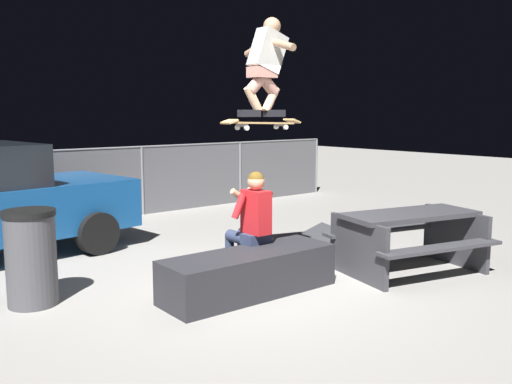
{
  "coord_description": "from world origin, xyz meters",
  "views": [
    {
      "loc": [
        -3.91,
        -4.72,
        1.97
      ],
      "look_at": [
        0.1,
        0.11,
        1.07
      ],
      "focal_mm": 38.96,
      "sensor_mm": 36.0,
      "label": 1
    }
  ],
  "objects": [
    {
      "name": "ground_plane",
      "position": [
        0.0,
        0.0,
        0.0
      ],
      "size": [
        40.0,
        40.0,
        0.0
      ],
      "primitive_type": "plane",
      "color": "gray"
    },
    {
      "name": "ledge_box_main",
      "position": [
        -0.22,
        -0.16,
        0.24
      ],
      "size": [
        2.01,
        0.7,
        0.47
      ],
      "primitive_type": "cube",
      "rotation": [
        0.0,
        0.0,
        -0.02
      ],
      "color": "#28282D",
      "rests_on": "ground"
    },
    {
      "name": "person_sitting_on_ledge",
      "position": [
        0.1,
        0.21,
        0.72
      ],
      "size": [
        0.59,
        0.76,
        1.31
      ],
      "color": "#2D3856",
      "rests_on": "ground"
    },
    {
      "name": "skateboard",
      "position": [
        0.25,
        0.18,
        1.85
      ],
      "size": [
        1.03,
        0.26,
        0.13
      ],
      "color": "#AD8451"
    },
    {
      "name": "skater_airborne",
      "position": [
        0.3,
        0.18,
        2.54
      ],
      "size": [
        0.62,
        0.89,
        1.12
      ],
      "color": "black"
    },
    {
      "name": "kicker_ramp",
      "position": [
        1.63,
        0.78,
        0.07
      ],
      "size": [
        1.19,
        1.14,
        0.4
      ],
      "color": "#38383D",
      "rests_on": "ground"
    },
    {
      "name": "picnic_table_back",
      "position": [
        1.87,
        -0.74,
        0.5
      ],
      "size": [
        1.98,
        1.72,
        0.75
      ],
      "color": "#38383D",
      "rests_on": "ground"
    },
    {
      "name": "trash_bin",
      "position": [
        -2.15,
        1.01,
        0.5
      ],
      "size": [
        0.53,
        0.53,
        0.99
      ],
      "color": "#47474C",
      "rests_on": "ground"
    },
    {
      "name": "fence_back",
      "position": [
        -0.0,
        4.88,
        0.71
      ],
      "size": [
        12.05,
        0.05,
        1.34
      ],
      "color": "slate",
      "rests_on": "ground"
    }
  ]
}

